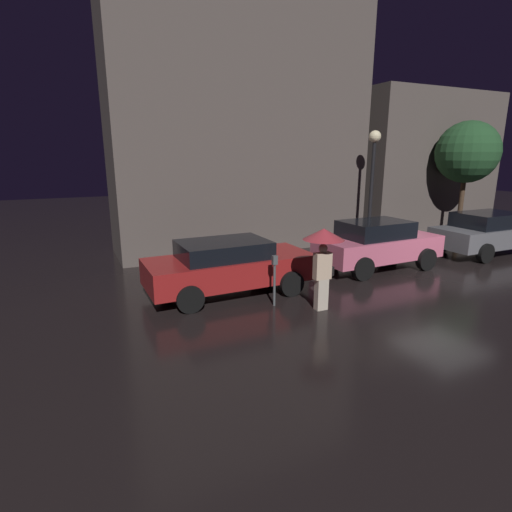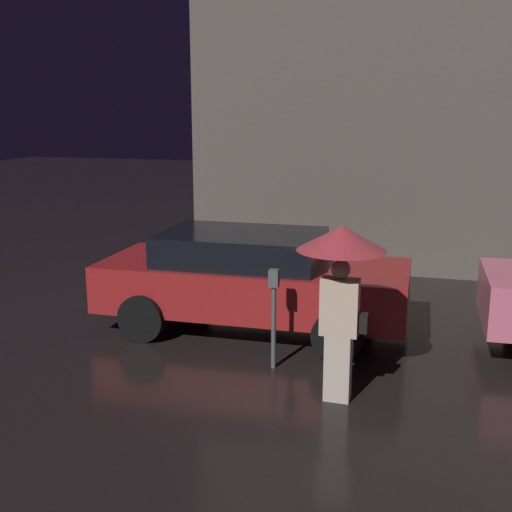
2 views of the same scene
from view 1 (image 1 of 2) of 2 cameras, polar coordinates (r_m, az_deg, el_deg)
ground_plane at (r=13.69m, az=25.81°, el=-2.43°), size 60.00×60.00×0.00m
building_facade_left at (r=16.00m, az=-2.11°, el=19.57°), size 9.76×3.00×10.16m
building_facade_right at (r=21.50m, az=22.51°, el=12.21°), size 7.32×3.00×6.44m
parked_car_red at (r=10.54m, az=-3.92°, el=-1.35°), size 4.41×1.99×1.43m
parked_car_pink at (r=13.41m, az=16.92°, el=1.70°), size 4.14×1.90×1.57m
parked_car_grey at (r=17.16m, az=30.29°, el=2.97°), size 4.41×2.00×1.55m
pedestrian_with_umbrella at (r=9.33m, az=9.59°, el=1.29°), size 0.96×0.96×1.97m
parking_meter at (r=9.63m, az=2.66°, el=-2.73°), size 0.12×0.10×1.27m
street_lamp_near at (r=16.01m, az=16.36°, el=12.24°), size 0.44×0.44×4.48m
street_tree at (r=19.61m, az=27.96°, el=12.94°), size 2.58×2.58×5.00m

